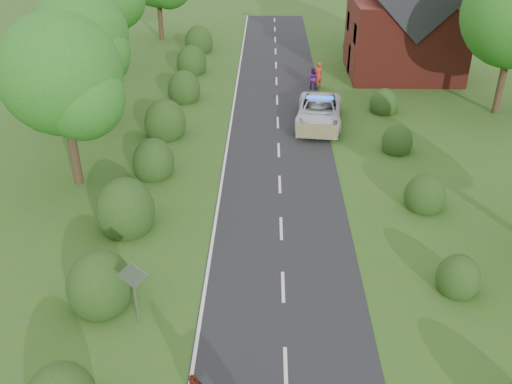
{
  "coord_description": "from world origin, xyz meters",
  "views": [
    {
      "loc": [
        -0.65,
        -12.79,
        13.51
      ],
      "look_at": [
        -1.11,
        8.92,
        1.3
      ],
      "focal_mm": 40.0,
      "sensor_mm": 36.0,
      "label": 1
    }
  ],
  "objects_px": {
    "road_sign": "(134,284)",
    "pedestrian_red": "(318,75)",
    "police_van": "(319,112)",
    "pedestrian_purple": "(313,78)"
  },
  "relations": [
    {
      "from": "road_sign",
      "to": "pedestrian_red",
      "type": "relative_size",
      "value": 1.36
    },
    {
      "from": "road_sign",
      "to": "pedestrian_red",
      "type": "height_order",
      "value": "road_sign"
    },
    {
      "from": "pedestrian_red",
      "to": "pedestrian_purple",
      "type": "height_order",
      "value": "pedestrian_red"
    },
    {
      "from": "police_van",
      "to": "pedestrian_red",
      "type": "bearing_deg",
      "value": 92.93
    },
    {
      "from": "road_sign",
      "to": "police_van",
      "type": "bearing_deg",
      "value": 67.23
    },
    {
      "from": "road_sign",
      "to": "pedestrian_purple",
      "type": "relative_size",
      "value": 1.61
    },
    {
      "from": "pedestrian_red",
      "to": "police_van",
      "type": "bearing_deg",
      "value": 50.49
    },
    {
      "from": "police_van",
      "to": "pedestrian_purple",
      "type": "xyz_separation_m",
      "value": [
        0.03,
        6.55,
        -0.02
      ]
    },
    {
      "from": "police_van",
      "to": "pedestrian_purple",
      "type": "distance_m",
      "value": 6.55
    },
    {
      "from": "road_sign",
      "to": "police_van",
      "type": "height_order",
      "value": "road_sign"
    }
  ]
}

